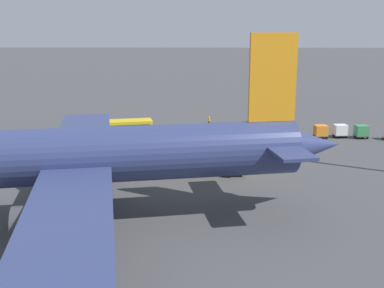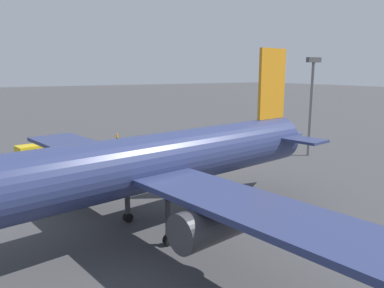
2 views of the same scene
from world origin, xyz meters
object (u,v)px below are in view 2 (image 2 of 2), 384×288
Objects in this scene: cargo_cart_white at (224,134)px; shuttle_bus_near at (53,150)px; baggage_tug at (256,133)px; worker_person at (117,138)px; cargo_cart_green at (238,133)px; cargo_cart_orange at (213,135)px; airplane at (130,168)px; shuttle_bus_far at (174,162)px.

shuttle_bus_near is at bearing 4.70° from cargo_cart_white.
baggage_tug is (-42.09, -1.47, -0.95)m from shuttle_bus_near.
shuttle_bus_near is 4.25× the size of baggage_tug.
worker_person is at bearing -22.83° from cargo_cart_white.
cargo_cart_orange is (6.30, 0.03, 0.00)m from cargo_cart_green.
baggage_tug is 1.51× the size of worker_person.
shuttle_bus_near is at bearing 38.75° from worker_person.
airplane is 45.74m from worker_person.
cargo_cart_white reaches higher than worker_person.
shuttle_bus_near is 6.41× the size of worker_person.
shuttle_bus_far is (-12.91, 16.12, -0.05)m from shuttle_bus_near.
airplane reaches higher than worker_person.
shuttle_bus_near reaches higher than shuttle_bus_far.
airplane is 46.36m from cargo_cart_orange.
cargo_cart_white is (3.15, -0.49, 0.00)m from cargo_cart_green.
airplane is 48.88m from cargo_cart_white.
shuttle_bus_far reaches higher than baggage_tug.
shuttle_bus_near is at bearing -99.60° from airplane.
cargo_cart_green is 1.00× the size of cargo_cart_orange.
baggage_tug reaches higher than cargo_cart_orange.
shuttle_bus_far is at bearing 18.80° from baggage_tug.
cargo_cart_white is (-34.68, -2.85, -0.70)m from shuttle_bus_near.
worker_person is 19.52m from cargo_cart_orange.
cargo_cart_white is (-21.76, -18.97, -0.65)m from shuttle_bus_far.
baggage_tug is at bearing 160.26° from worker_person.
airplane is at bearing 42.67° from cargo_cart_green.
cargo_cart_green is at bearing 158.92° from worker_person.
cargo_cart_orange is at bearing -142.84° from airplane.
airplane is at bearing 26.57° from baggage_tug.
cargo_cart_white and cargo_cart_orange have the same top height.
cargo_cart_orange is (-18.61, -18.45, -0.65)m from shuttle_bus_far.
worker_person is at bearing -88.53° from shuttle_bus_far.
shuttle_bus_near is (0.67, -31.89, -4.34)m from airplane.
airplane is at bearing 56.45° from shuttle_bus_far.
shuttle_bus_far is 34.08m from baggage_tug.
shuttle_bus_near is at bearing 4.23° from cargo_cart_orange.
airplane is 23.92× the size of cargo_cart_orange.
baggage_tug is (-41.42, -33.36, -5.29)m from airplane.
cargo_cart_orange is (-30.86, -34.23, -5.04)m from airplane.
cargo_cart_green is (-23.56, 9.08, 0.32)m from worker_person.
baggage_tug is 1.22× the size of cargo_cart_green.
cargo_cart_orange is (3.15, 0.52, 0.00)m from cargo_cart_white.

